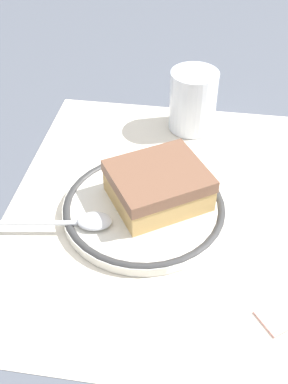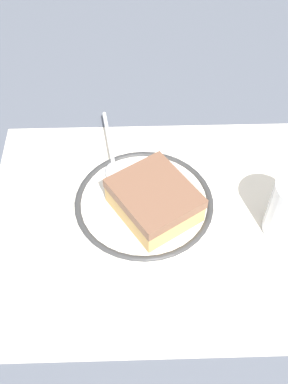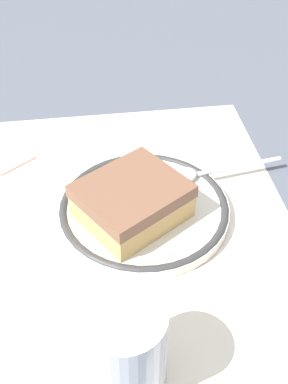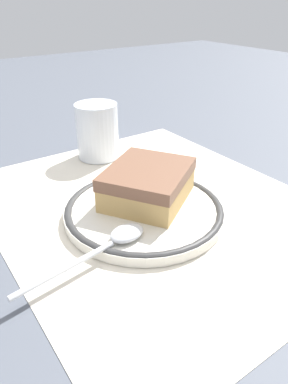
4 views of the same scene
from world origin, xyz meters
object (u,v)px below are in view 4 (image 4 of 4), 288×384
(spoon, at_px, (114,240))
(cake_slice, at_px, (150,185))
(plate, at_px, (144,210))
(cup, at_px, (98,135))

(spoon, bearing_deg, cake_slice, 122.24)
(cake_slice, bearing_deg, spoon, -57.76)
(cake_slice, bearing_deg, plate, -58.70)
(cup, bearing_deg, spoon, -24.96)
(cake_slice, height_order, cup, cup)
(plate, distance_m, spoon, 0.08)
(cup, bearing_deg, cake_slice, -8.48)
(spoon, distance_m, cup, 0.24)
(spoon, relative_size, cup, 1.74)
(plate, bearing_deg, spoon, -57.56)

